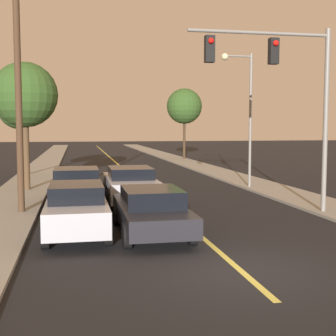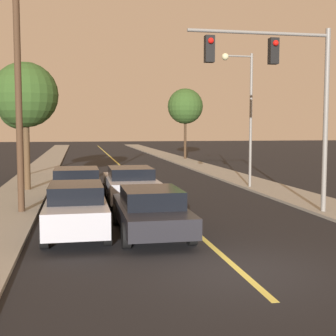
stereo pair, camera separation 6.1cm
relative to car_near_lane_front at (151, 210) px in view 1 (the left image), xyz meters
The scene contains 14 objects.
ground_plane 4.19m from the car_near_lane_front, 70.32° to the right, with size 200.00×200.00×0.00m, color black.
road_surface 32.15m from the car_near_lane_front, 87.52° to the left, with size 9.93×80.00×0.01m.
sidewalk_left 32.48m from the car_near_lane_front, 98.55° to the left, with size 2.50×80.00×0.12m.
sidewalk_right 33.01m from the car_near_lane_front, 76.67° to the left, with size 2.50×80.00×0.12m.
car_near_lane_front is the anchor object (origin of this frame).
car_near_lane_second 5.53m from the car_near_lane_front, 90.00° to the left, with size 2.05×5.08×1.58m.
car_outer_lane_front 2.22m from the car_near_lane_front, behind, with size 1.87×4.88×1.56m.
car_outer_lane_second 6.18m from the car_near_lane_front, 110.70° to the left, with size 2.11×4.87×1.56m.
traffic_signal_mast 6.86m from the car_near_lane_front, 21.56° to the left, with size 5.27×0.42×6.61m.
streetlamp_right 11.94m from the car_near_lane_front, 56.05° to the left, with size 1.66×0.36×6.85m.
utility_pole_left 7.08m from the car_near_lane_front, 135.64° to the left, with size 1.60×0.24×8.93m.
tree_left_near 12.09m from the car_near_lane_front, 113.79° to the left, with size 3.20×3.20×6.28m.
tree_left_far 18.51m from the car_near_lane_front, 108.16° to the left, with size 2.63×2.63×5.61m.
tree_right_near 33.00m from the car_near_lane_front, 75.16° to the left, with size 3.48×3.48×6.93m.
Camera 1 is at (-3.56, -9.73, 3.19)m, focal length 50.00 mm.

